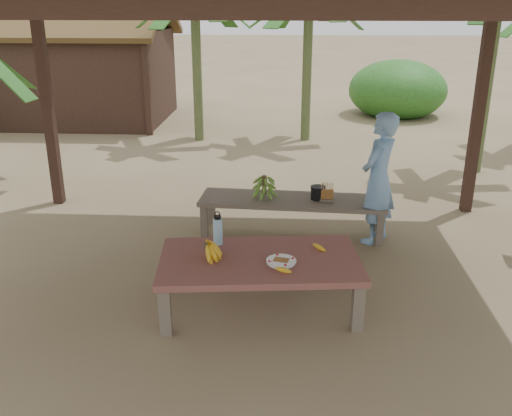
# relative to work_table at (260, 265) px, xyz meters

# --- Properties ---
(ground) EXTENTS (80.00, 80.00, 0.00)m
(ground) POSITION_rel_work_table_xyz_m (-0.16, 0.42, -0.43)
(ground) COLOR brown
(ground) RESTS_ON ground
(work_table) EXTENTS (1.89, 1.18, 0.50)m
(work_table) POSITION_rel_work_table_xyz_m (0.00, 0.00, 0.00)
(work_table) COLOR brown
(work_table) RESTS_ON ground
(bench) EXTENTS (2.23, 0.74, 0.45)m
(bench) POSITION_rel_work_table_xyz_m (0.30, 1.78, -0.04)
(bench) COLOR brown
(bench) RESTS_ON ground
(ripe_banana_bunch) EXTENTS (0.32, 0.29, 0.16)m
(ripe_banana_bunch) POSITION_rel_work_table_xyz_m (-0.48, -0.03, 0.15)
(ripe_banana_bunch) COLOR yellow
(ripe_banana_bunch) RESTS_ON work_table
(plate) EXTENTS (0.27, 0.27, 0.04)m
(plate) POSITION_rel_work_table_xyz_m (0.19, -0.09, 0.08)
(plate) COLOR white
(plate) RESTS_ON work_table
(loose_banana_front) EXTENTS (0.15, 0.06, 0.04)m
(loose_banana_front) POSITION_rel_work_table_xyz_m (0.22, -0.27, 0.09)
(loose_banana_front) COLOR yellow
(loose_banana_front) RESTS_ON work_table
(loose_banana_side) EXTENTS (0.16, 0.14, 0.04)m
(loose_banana_side) POSITION_rel_work_table_xyz_m (0.54, 0.22, 0.09)
(loose_banana_side) COLOR yellow
(loose_banana_side) RESTS_ON work_table
(water_flask) EXTENTS (0.09, 0.09, 0.33)m
(water_flask) POSITION_rel_work_table_xyz_m (-0.41, 0.30, 0.20)
(water_flask) COLOR #439ED2
(water_flask) RESTS_ON work_table
(green_banana_stalk) EXTENTS (0.27, 0.27, 0.29)m
(green_banana_stalk) POSITION_rel_work_table_xyz_m (-0.04, 1.80, 0.16)
(green_banana_stalk) COLOR #598C2D
(green_banana_stalk) RESTS_ON bench
(cooking_pot) EXTENTS (0.18, 0.18, 0.15)m
(cooking_pot) POSITION_rel_work_table_xyz_m (0.60, 1.78, 0.09)
(cooking_pot) COLOR black
(cooking_pot) RESTS_ON bench
(skewer_rack) EXTENTS (0.18, 0.09, 0.24)m
(skewer_rack) POSITION_rel_work_table_xyz_m (0.70, 1.70, 0.14)
(skewer_rack) COLOR #A57F47
(skewer_rack) RESTS_ON bench
(woman) EXTENTS (0.62, 0.67, 1.53)m
(woman) POSITION_rel_work_table_xyz_m (1.27, 1.62, 0.33)
(woman) COLOR #6994C7
(woman) RESTS_ON ground
(hut) EXTENTS (4.40, 3.43, 2.85)m
(hut) POSITION_rel_work_table_xyz_m (-4.66, 8.42, 0.67)
(hut) COLOR black
(hut) RESTS_ON ground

